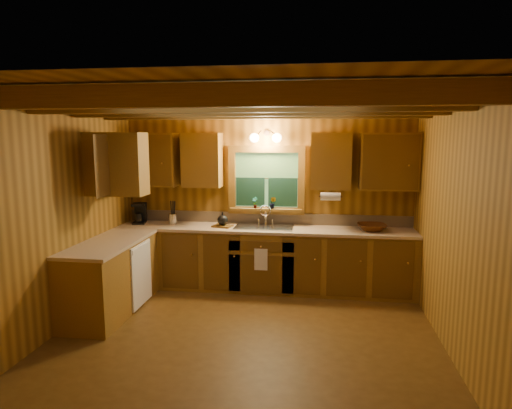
{
  "coord_description": "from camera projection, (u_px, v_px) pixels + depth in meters",
  "views": [
    {
      "loc": [
        0.78,
        -4.59,
        2.19
      ],
      "look_at": [
        0.0,
        0.8,
        1.35
      ],
      "focal_mm": 31.4,
      "sensor_mm": 36.0,
      "label": 1
    }
  ],
  "objects": [
    {
      "name": "paper_towel_roll",
      "position": [
        330.0,
        196.0,
        6.09
      ],
      "size": [
        0.27,
        0.11,
        0.11
      ],
      "primitive_type": "cylinder",
      "rotation": [
        0.0,
        1.57,
        0.0
      ],
      "color": "white",
      "rests_on": "upper_cabinets"
    },
    {
      "name": "window",
      "position": [
        266.0,
        181.0,
        6.53
      ],
      "size": [
        1.12,
        0.08,
        1.0
      ],
      "color": "brown",
      "rests_on": "room"
    },
    {
      "name": "upper_cabinets",
      "position": [
        222.0,
        161.0,
        6.13
      ],
      "size": [
        4.19,
        1.77,
        0.78
      ],
      "color": "brown",
      "rests_on": "room"
    },
    {
      "name": "wicker_basket",
      "position": [
        372.0,
        227.0,
        6.12
      ],
      "size": [
        0.42,
        0.42,
        0.1
      ],
      "primitive_type": "imported",
      "rotation": [
        0.0,
        0.0,
        0.09
      ],
      "color": "#48230C",
      "rests_on": "countertop"
    },
    {
      "name": "wall_sconce",
      "position": [
        266.0,
        138.0,
        6.31
      ],
      "size": [
        0.45,
        0.21,
        0.17
      ],
      "color": "black",
      "rests_on": "room"
    },
    {
      "name": "room",
      "position": [
        245.0,
        220.0,
        4.74
      ],
      "size": [
        4.2,
        4.2,
        4.2
      ],
      "color": "#563914",
      "rests_on": "ground"
    },
    {
      "name": "cutting_board",
      "position": [
        223.0,
        226.0,
        6.39
      ],
      "size": [
        0.3,
        0.25,
        0.02
      ],
      "primitive_type": "cube",
      "rotation": [
        0.0,
        0.0,
        -0.22
      ],
      "color": "#5B3B13",
      "rests_on": "countertop"
    },
    {
      "name": "utensil_crock",
      "position": [
        173.0,
        218.0,
        6.59
      ],
      "size": [
        0.12,
        0.12,
        0.35
      ],
      "rotation": [
        0.0,
        0.0,
        0.24
      ],
      "color": "silver",
      "rests_on": "countertop"
    },
    {
      "name": "base_cabinets",
      "position": [
        226.0,
        264.0,
        6.19
      ],
      "size": [
        4.2,
        2.22,
        0.86
      ],
      "color": "brown",
      "rests_on": "ground"
    },
    {
      "name": "dish_towel",
      "position": [
        261.0,
        260.0,
        6.09
      ],
      "size": [
        0.18,
        0.01,
        0.3
      ],
      "primitive_type": "cube",
      "color": "white",
      "rests_on": "base_cabinets"
    },
    {
      "name": "potted_plant_right",
      "position": [
        273.0,
        203.0,
        6.49
      ],
      "size": [
        0.12,
        0.1,
        0.18
      ],
      "primitive_type": "imported",
      "rotation": [
        0.0,
        0.0,
        -0.3
      ],
      "color": "#5B3B13",
      "rests_on": "window_sill"
    },
    {
      "name": "sink",
      "position": [
        264.0,
        230.0,
        6.37
      ],
      "size": [
        0.82,
        0.48,
        0.43
      ],
      "color": "silver",
      "rests_on": "countertop"
    },
    {
      "name": "potted_plant_left",
      "position": [
        255.0,
        203.0,
        6.53
      ],
      "size": [
        0.1,
        0.08,
        0.16
      ],
      "primitive_type": "imported",
      "rotation": [
        0.0,
        0.0,
        -0.35
      ],
      "color": "#5B3B13",
      "rests_on": "window_sill"
    },
    {
      "name": "coffee_maker",
      "position": [
        140.0,
        213.0,
        6.64
      ],
      "size": [
        0.17,
        0.22,
        0.31
      ],
      "rotation": [
        0.0,
        0.0,
        0.21
      ],
      "color": "black",
      "rests_on": "countertop"
    },
    {
      "name": "window_sill",
      "position": [
        266.0,
        210.0,
        6.54
      ],
      "size": [
        1.06,
        0.14,
        0.04
      ],
      "primitive_type": "cube",
      "color": "brown",
      "rests_on": "room"
    },
    {
      "name": "teakettle",
      "position": [
        223.0,
        220.0,
        6.38
      ],
      "size": [
        0.15,
        0.15,
        0.19
      ],
      "rotation": [
        0.0,
        0.0,
        -0.18
      ],
      "color": "black",
      "rests_on": "cutting_board"
    },
    {
      "name": "countertop",
      "position": [
        227.0,
        232.0,
        6.13
      ],
      "size": [
        4.2,
        2.24,
        0.04
      ],
      "color": "tan",
      "rests_on": "base_cabinets"
    },
    {
      "name": "backsplash",
      "position": [
        266.0,
        218.0,
        6.63
      ],
      "size": [
        4.2,
        0.02,
        0.16
      ],
      "primitive_type": "cube",
      "color": "tan",
      "rests_on": "room"
    },
    {
      "name": "ceiling_beams",
      "position": [
        245.0,
        106.0,
        4.56
      ],
      "size": [
        4.2,
        2.54,
        0.18
      ],
      "color": "brown",
      "rests_on": "room"
    },
    {
      "name": "dishwasher_panel",
      "position": [
        141.0,
        274.0,
        5.74
      ],
      "size": [
        0.02,
        0.6,
        0.8
      ],
      "primitive_type": "cube",
      "color": "white",
      "rests_on": "base_cabinets"
    }
  ]
}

